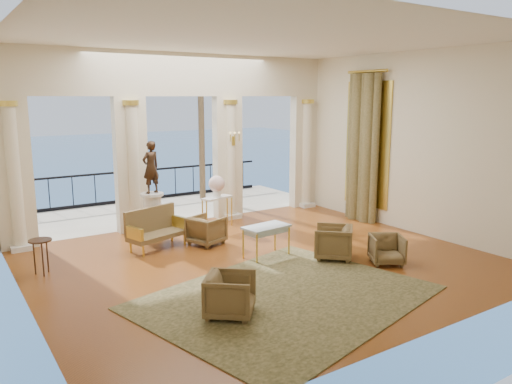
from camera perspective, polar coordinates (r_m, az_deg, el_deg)
floor at (r=10.53m, az=0.80°, el=-7.96°), size 9.00×9.00×0.00m
room_walls at (r=9.07m, az=4.84°, el=7.56°), size 9.00×9.00×9.00m
arcade at (r=13.32m, az=-8.50°, el=7.25°), size 9.00×0.56×4.50m
terrace at (r=15.51m, az=-11.31°, el=-2.19°), size 10.00×3.60×0.10m
balustrade at (r=16.88m, az=-13.42°, el=0.38°), size 9.00×0.06×1.03m
palm_tree at (r=16.69m, az=-6.38°, el=13.19°), size 2.00×2.00×4.50m
curtain at (r=13.94m, az=12.06°, el=4.96°), size 0.33×1.40×4.09m
window_frame at (r=14.07m, az=12.61°, el=5.32°), size 0.04×1.60×3.40m
wall_sconce at (r=13.73m, az=-2.56°, el=5.97°), size 0.30×0.11×0.33m
rug at (r=8.76m, az=3.52°, el=-11.91°), size 5.42×4.66×0.02m
armchair_a at (r=7.96m, az=-2.96°, el=-11.45°), size 0.99×1.00×0.75m
armchair_b at (r=10.66m, az=14.74°, el=-6.21°), size 0.87×0.86×0.66m
armchair_c at (r=10.74m, az=8.83°, el=-5.52°), size 1.04×1.04×0.78m
armchair_d at (r=11.69m, az=-5.68°, el=-4.21°), size 0.88×0.91×0.74m
settee at (r=11.58m, az=-11.47°, el=-4.08°), size 1.49×0.96×0.92m
game_table at (r=10.67m, az=1.19°, el=-4.25°), size 1.05×0.65×0.68m
pedestal at (r=12.44m, az=-11.71°, el=-2.70°), size 0.60×0.60×1.10m
statue at (r=12.21m, az=-11.92°, el=2.78°), size 0.52×0.42×1.26m
console_table at (r=13.17m, az=-4.48°, el=-1.14°), size 0.90×0.54×0.80m
urn at (r=13.08m, az=-4.51°, el=0.82°), size 0.42×0.42×0.56m
side_table at (r=10.47m, az=-23.42°, el=-5.54°), size 0.43×0.43×0.70m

